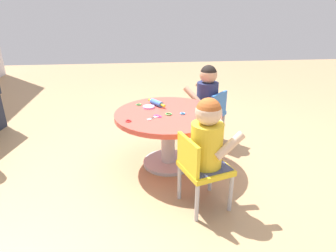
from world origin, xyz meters
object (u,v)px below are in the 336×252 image
object	(u,v)px
seated_child_left	(208,136)
craft_scissors	(155,117)
craft_table	(168,125)
child_chair_left	(201,168)
seated_child_right	(207,91)
child_chair_right	(209,114)
rolling_pin	(157,103)

from	to	relation	value
seated_child_left	craft_scissors	size ratio (longest dim) A/B	3.82
craft_table	child_chair_left	xyz separation A→B (m)	(-0.61, -0.16, -0.07)
child_chair_left	seated_child_right	xyz separation A→B (m)	(1.06, -0.28, 0.23)
child_chair_left	child_chair_right	xyz separation A→B (m)	(1.03, -0.31, 0.00)
seated_child_left	seated_child_right	bearing A→B (deg)	-12.98
child_chair_left	seated_child_left	bearing A→B (deg)	-72.38
child_chair_left	seated_child_left	distance (m)	0.23
child_chair_left	seated_child_right	size ratio (longest dim) A/B	1.05
craft_table	seated_child_right	world-z (taller)	seated_child_right
child_chair_right	seated_child_right	xyz separation A→B (m)	(0.03, 0.03, 0.23)
craft_table	rolling_pin	bearing A→B (deg)	22.58
seated_child_left	seated_child_right	size ratio (longest dim) A/B	1.00
child_chair_right	craft_scissors	size ratio (longest dim) A/B	4.01
child_chair_left	craft_scissors	world-z (taller)	child_chair_left
child_chair_right	seated_child_right	size ratio (longest dim) A/B	1.05
seated_child_left	rolling_pin	bearing A→B (deg)	19.22
seated_child_right	child_chair_left	bearing A→B (deg)	165.22
child_chair_right	seated_child_left	bearing A→B (deg)	165.17
craft_scissors	rolling_pin	bearing A→B (deg)	-5.96
rolling_pin	craft_table	bearing A→B (deg)	-157.42
rolling_pin	child_chair_right	bearing A→B (deg)	-67.28
child_chair_left	seated_child_left	size ratio (longest dim) A/B	1.05
child_chair_left	seated_child_right	distance (m)	1.12
seated_child_left	child_chair_left	bearing A→B (deg)	107.62
seated_child_left	craft_scissors	bearing A→B (deg)	31.79
craft_table	seated_child_right	size ratio (longest dim) A/B	1.76
craft_table	craft_scissors	world-z (taller)	craft_scissors
child_chair_left	seated_child_right	world-z (taller)	seated_child_right
craft_scissors	craft_table	bearing A→B (deg)	-47.75
seated_child_right	craft_table	bearing A→B (deg)	135.94
child_chair_right	craft_scissors	bearing A→B (deg)	132.29
craft_table	child_chair_left	size ratio (longest dim) A/B	1.67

